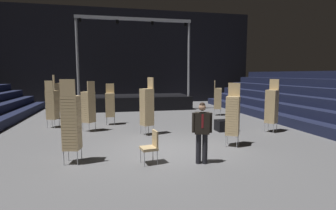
{
  "coord_description": "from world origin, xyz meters",
  "views": [
    {
      "loc": [
        -1.85,
        -8.58,
        2.53
      ],
      "look_at": [
        0.28,
        0.9,
        1.4
      ],
      "focal_mm": 28.66,
      "sensor_mm": 36.0,
      "label": 1
    }
  ],
  "objects_px": {
    "man_with_tie": "(202,129)",
    "chair_stack_mid_centre": "(233,115)",
    "chair_stack_front_right": "(218,98)",
    "chair_stack_rear_centre": "(110,104)",
    "chair_stack_mid_right": "(272,106)",
    "chair_stack_rear_right": "(58,97)",
    "loose_chair_near_man": "(151,145)",
    "chair_stack_front_left": "(71,122)",
    "stage_riser": "(134,101)",
    "equipment_road_case": "(226,125)",
    "chair_stack_aisle_left": "(89,106)",
    "chair_stack_mid_left": "(52,104)",
    "chair_stack_rear_left": "(147,106)"
  },
  "relations": [
    {
      "from": "man_with_tie",
      "to": "chair_stack_mid_centre",
      "type": "relative_size",
      "value": 0.79
    },
    {
      "from": "chair_stack_front_right",
      "to": "equipment_road_case",
      "type": "xyz_separation_m",
      "value": [
        -1.41,
        -4.3,
        -0.83
      ]
    },
    {
      "from": "chair_stack_mid_centre",
      "to": "chair_stack_mid_left",
      "type": "bearing_deg",
      "value": -1.94
    },
    {
      "from": "man_with_tie",
      "to": "chair_stack_mid_centre",
      "type": "bearing_deg",
      "value": -123.17
    },
    {
      "from": "man_with_tie",
      "to": "chair_stack_front_right",
      "type": "relative_size",
      "value": 0.82
    },
    {
      "from": "chair_stack_rear_centre",
      "to": "stage_riser",
      "type": "bearing_deg",
      "value": -102.76
    },
    {
      "from": "chair_stack_rear_left",
      "to": "chair_stack_rear_centre",
      "type": "xyz_separation_m",
      "value": [
        -1.47,
        2.64,
        -0.17
      ]
    },
    {
      "from": "man_with_tie",
      "to": "chair_stack_rear_left",
      "type": "bearing_deg",
      "value": -61.51
    },
    {
      "from": "equipment_road_case",
      "to": "chair_stack_rear_right",
      "type": "bearing_deg",
      "value": 146.79
    },
    {
      "from": "chair_stack_front_right",
      "to": "chair_stack_front_left",
      "type": "bearing_deg",
      "value": -22.61
    },
    {
      "from": "chair_stack_mid_right",
      "to": "chair_stack_rear_left",
      "type": "distance_m",
      "value": 5.41
    },
    {
      "from": "stage_riser",
      "to": "chair_stack_aisle_left",
      "type": "relative_size",
      "value": 3.57
    },
    {
      "from": "chair_stack_front_right",
      "to": "chair_stack_mid_left",
      "type": "xyz_separation_m",
      "value": [
        -9.1,
        -1.81,
        0.04
      ]
    },
    {
      "from": "chair_stack_front_left",
      "to": "chair_stack_rear_right",
      "type": "relative_size",
      "value": 0.97
    },
    {
      "from": "chair_stack_mid_left",
      "to": "loose_chair_near_man",
      "type": "relative_size",
      "value": 2.35
    },
    {
      "from": "stage_riser",
      "to": "chair_stack_aisle_left",
      "type": "distance_m",
      "value": 7.97
    },
    {
      "from": "man_with_tie",
      "to": "chair_stack_front_right",
      "type": "height_order",
      "value": "chair_stack_front_right"
    },
    {
      "from": "man_with_tie",
      "to": "chair_stack_front_right",
      "type": "xyz_separation_m",
      "value": [
        3.98,
        8.25,
        0.08
      ]
    },
    {
      "from": "chair_stack_rear_left",
      "to": "chair_stack_mid_right",
      "type": "bearing_deg",
      "value": -120.48
    },
    {
      "from": "loose_chair_near_man",
      "to": "equipment_road_case",
      "type": "bearing_deg",
      "value": -57.03
    },
    {
      "from": "chair_stack_rear_right",
      "to": "equipment_road_case",
      "type": "distance_m",
      "value": 9.47
    },
    {
      "from": "chair_stack_mid_left",
      "to": "chair_stack_aisle_left",
      "type": "height_order",
      "value": "same"
    },
    {
      "from": "man_with_tie",
      "to": "chair_stack_aisle_left",
      "type": "relative_size",
      "value": 0.79
    },
    {
      "from": "chair_stack_front_right",
      "to": "stage_riser",
      "type": "bearing_deg",
      "value": -110.55
    },
    {
      "from": "chair_stack_front_right",
      "to": "chair_stack_rear_centre",
      "type": "relative_size",
      "value": 1.04
    },
    {
      "from": "chair_stack_mid_left",
      "to": "chair_stack_front_left",
      "type": "bearing_deg",
      "value": -52.58
    },
    {
      "from": "chair_stack_mid_left",
      "to": "chair_stack_rear_centre",
      "type": "distance_m",
      "value": 2.67
    },
    {
      "from": "chair_stack_mid_right",
      "to": "chair_stack_rear_right",
      "type": "xyz_separation_m",
      "value": [
        -9.7,
        5.81,
        0.08
      ]
    },
    {
      "from": "man_with_tie",
      "to": "chair_stack_rear_centre",
      "type": "relative_size",
      "value": 0.85
    },
    {
      "from": "chair_stack_mid_centre",
      "to": "chair_stack_rear_right",
      "type": "distance_m",
      "value": 10.31
    },
    {
      "from": "chair_stack_rear_right",
      "to": "loose_chair_near_man",
      "type": "height_order",
      "value": "chair_stack_rear_right"
    },
    {
      "from": "chair_stack_rear_right",
      "to": "loose_chair_near_man",
      "type": "relative_size",
      "value": 2.62
    },
    {
      "from": "chair_stack_mid_right",
      "to": "chair_stack_rear_left",
      "type": "height_order",
      "value": "chair_stack_rear_left"
    },
    {
      "from": "chair_stack_aisle_left",
      "to": "loose_chair_near_man",
      "type": "distance_m",
      "value": 5.29
    },
    {
      "from": "chair_stack_mid_centre",
      "to": "equipment_road_case",
      "type": "distance_m",
      "value": 2.71
    },
    {
      "from": "chair_stack_mid_centre",
      "to": "chair_stack_aisle_left",
      "type": "relative_size",
      "value": 1.0
    },
    {
      "from": "chair_stack_mid_right",
      "to": "chair_stack_front_right",
      "type": "bearing_deg",
      "value": -30.42
    },
    {
      "from": "chair_stack_rear_centre",
      "to": "chair_stack_mid_centre",
      "type": "bearing_deg",
      "value": 132.77
    },
    {
      "from": "chair_stack_mid_left",
      "to": "chair_stack_mid_right",
      "type": "relative_size",
      "value": 0.96
    },
    {
      "from": "chair_stack_mid_centre",
      "to": "loose_chair_near_man",
      "type": "height_order",
      "value": "chair_stack_mid_centre"
    },
    {
      "from": "chair_stack_rear_centre",
      "to": "chair_stack_front_left",
      "type": "bearing_deg",
      "value": 82.46
    },
    {
      "from": "chair_stack_mid_centre",
      "to": "loose_chair_near_man",
      "type": "relative_size",
      "value": 2.35
    },
    {
      "from": "chair_stack_rear_right",
      "to": "chair_stack_rear_centre",
      "type": "distance_m",
      "value": 3.82
    },
    {
      "from": "man_with_tie",
      "to": "chair_stack_mid_centre",
      "type": "distance_m",
      "value": 2.29
    },
    {
      "from": "chair_stack_rear_right",
      "to": "chair_stack_rear_centre",
      "type": "height_order",
      "value": "chair_stack_rear_right"
    },
    {
      "from": "chair_stack_mid_right",
      "to": "chair_stack_mid_centre",
      "type": "bearing_deg",
      "value": 88.02
    },
    {
      "from": "loose_chair_near_man",
      "to": "chair_stack_rear_centre",
      "type": "bearing_deg",
      "value": 0.19
    },
    {
      "from": "stage_riser",
      "to": "chair_stack_rear_right",
      "type": "xyz_separation_m",
      "value": [
        -4.62,
        -3.57,
        0.66
      ]
    },
    {
      "from": "stage_riser",
      "to": "chair_stack_rear_left",
      "type": "relative_size",
      "value": 3.32
    },
    {
      "from": "equipment_road_case",
      "to": "chair_stack_mid_right",
      "type": "bearing_deg",
      "value": -19.76
    }
  ]
}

